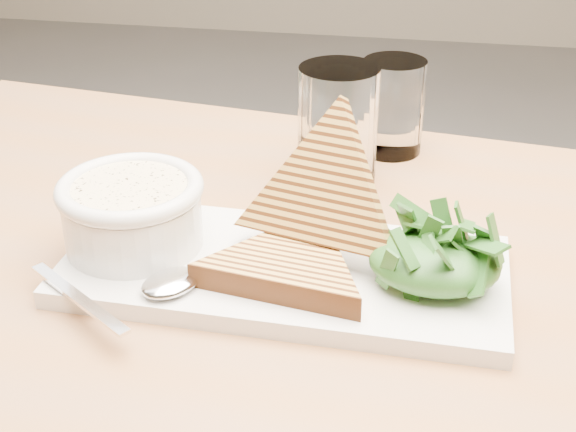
% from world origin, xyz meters
% --- Properties ---
extents(table_top, '(1.21, 0.89, 0.04)m').
position_xyz_m(table_top, '(0.03, -0.18, 0.70)').
color(table_top, '#91633F').
rests_on(table_top, ground).
extents(table_leg_bl, '(0.06, 0.06, 0.68)m').
position_xyz_m(table_leg_bl, '(-0.48, 0.14, 0.34)').
color(table_leg_bl, '#91633F').
rests_on(table_leg_bl, ground).
extents(platter, '(0.37, 0.18, 0.02)m').
position_xyz_m(platter, '(-0.00, -0.16, 0.73)').
color(platter, silver).
rests_on(platter, table_top).
extents(soup_bowl, '(0.12, 0.12, 0.05)m').
position_xyz_m(soup_bowl, '(-0.13, -0.15, 0.76)').
color(soup_bowl, silver).
rests_on(soup_bowl, platter).
extents(soup, '(0.10, 0.10, 0.01)m').
position_xyz_m(soup, '(-0.13, -0.15, 0.79)').
color(soup, beige).
rests_on(soup, soup_bowl).
extents(bowl_rim, '(0.12, 0.12, 0.01)m').
position_xyz_m(bowl_rim, '(-0.13, -0.15, 0.79)').
color(bowl_rim, silver).
rests_on(bowl_rim, soup_bowl).
extents(sandwich_flat, '(0.19, 0.19, 0.02)m').
position_xyz_m(sandwich_flat, '(0.01, -0.18, 0.75)').
color(sandwich_flat, '#BD8F40').
rests_on(sandwich_flat, platter).
extents(sandwich_lean, '(0.20, 0.19, 0.19)m').
position_xyz_m(sandwich_lean, '(0.03, -0.13, 0.79)').
color(sandwich_lean, '#BD8F40').
rests_on(sandwich_lean, sandwich_flat).
extents(salad_base, '(0.10, 0.08, 0.04)m').
position_xyz_m(salad_base, '(0.12, -0.17, 0.76)').
color(salad_base, '#10390F').
rests_on(salad_base, platter).
extents(arugula_pile, '(0.11, 0.10, 0.05)m').
position_xyz_m(arugula_pile, '(0.12, -0.17, 0.76)').
color(arugula_pile, '#3B732B').
rests_on(arugula_pile, platter).
extents(spoon_bowl, '(0.06, 0.06, 0.01)m').
position_xyz_m(spoon_bowl, '(-0.08, -0.22, 0.74)').
color(spoon_bowl, silver).
rests_on(spoon_bowl, platter).
extents(spoon_handle, '(0.11, 0.08, 0.00)m').
position_xyz_m(spoon_handle, '(-0.15, -0.25, 0.74)').
color(spoon_handle, silver).
rests_on(spoon_handle, platter).
extents(glass_near, '(0.08, 0.08, 0.12)m').
position_xyz_m(glass_near, '(0.02, 0.03, 0.78)').
color(glass_near, white).
rests_on(glass_near, table_top).
extents(glass_far, '(0.07, 0.07, 0.10)m').
position_xyz_m(glass_far, '(0.07, 0.12, 0.77)').
color(glass_far, white).
rests_on(glass_far, table_top).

